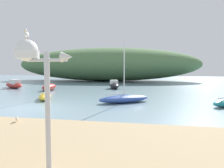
% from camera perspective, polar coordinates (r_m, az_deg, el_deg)
% --- Properties ---
extents(ground_plane, '(120.00, 120.00, 0.00)m').
position_cam_1_polar(ground_plane, '(14.83, -19.55, -5.90)').
color(ground_plane, '#7A99A8').
extents(distant_hill, '(37.33, 13.93, 6.69)m').
position_cam_1_polar(distant_hill, '(44.11, -1.72, 5.19)').
color(distant_hill, '#517547').
rests_on(distant_hill, ground).
extents(mast_structure, '(1.34, 0.53, 2.97)m').
position_cam_1_polar(mast_structure, '(5.14, -20.10, 5.32)').
color(mast_structure, silver).
rests_on(mast_structure, beach_sand).
extents(seagull_on_radar, '(0.16, 0.30, 0.21)m').
position_cam_1_polar(seagull_on_radar, '(5.26, -21.72, 12.26)').
color(seagull_on_radar, orange).
rests_on(seagull_on_radar, mast_structure).
extents(sailboat_inner_mooring, '(1.73, 3.63, 3.70)m').
position_cam_1_polar(sailboat_inner_mooring, '(25.94, -16.25, -0.75)').
color(sailboat_inner_mooring, '#B72D28').
rests_on(sailboat_inner_mooring, ground).
extents(sailboat_near_shore, '(2.21, 3.35, 3.81)m').
position_cam_1_polar(sailboat_near_shore, '(18.41, -17.28, -3.02)').
color(sailboat_near_shore, gold).
rests_on(sailboat_near_shore, ground).
extents(sailboat_mid_channel, '(4.04, 3.44, 4.51)m').
position_cam_1_polar(sailboat_mid_channel, '(16.02, 3.21, -3.86)').
color(sailboat_mid_channel, '#2D4C9E').
rests_on(sailboat_mid_channel, ground).
extents(motorboat_by_sandbar, '(4.23, 3.31, 1.14)m').
position_cam_1_polar(motorboat_by_sandbar, '(30.39, -24.47, -0.14)').
color(motorboat_by_sandbar, '#B72D28').
rests_on(motorboat_by_sandbar, ground).
extents(motorboat_far_left, '(2.08, 3.30, 1.07)m').
position_cam_1_polar(motorboat_far_left, '(26.95, 0.59, -0.31)').
color(motorboat_far_left, black).
rests_on(motorboat_far_left, ground).
extents(seagull_near_waterline, '(0.24, 0.33, 0.24)m').
position_cam_1_polar(seagull_near_waterline, '(10.39, -23.84, -8.37)').
color(seagull_near_waterline, orange).
rests_on(seagull_near_waterline, beach_sand).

